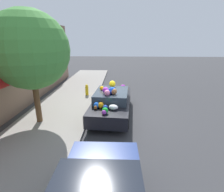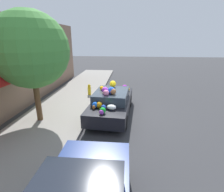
# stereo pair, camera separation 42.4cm
# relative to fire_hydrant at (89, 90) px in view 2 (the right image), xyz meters

# --- Properties ---
(ground_plane) EXTENTS (60.00, 60.00, 0.00)m
(ground_plane) POSITION_rel_fire_hydrant_xyz_m (-2.67, -1.79, -0.48)
(ground_plane) COLOR #38383A
(sidewalk_curb) EXTENTS (24.00, 3.20, 0.14)m
(sidewalk_curb) POSITION_rel_fire_hydrant_xyz_m (-2.67, 0.91, -0.41)
(sidewalk_curb) COLOR gray
(sidewalk_curb) RESTS_ON ground
(building_facade) EXTENTS (18.00, 1.20, 4.70)m
(building_facade) POSITION_rel_fire_hydrant_xyz_m (-2.81, 3.13, 1.86)
(building_facade) COLOR #846651
(building_facade) RESTS_ON ground
(street_tree) EXTENTS (3.07, 3.07, 4.57)m
(street_tree) POSITION_rel_fire_hydrant_xyz_m (-3.82, 1.41, 2.68)
(street_tree) COLOR brown
(street_tree) RESTS_ON sidewalk_curb
(fire_hydrant) EXTENTS (0.20, 0.20, 0.70)m
(fire_hydrant) POSITION_rel_fire_hydrant_xyz_m (0.00, 0.00, 0.00)
(fire_hydrant) COLOR gold
(fire_hydrant) RESTS_ON sidewalk_curb
(art_car) EXTENTS (4.42, 2.00, 1.59)m
(art_car) POSITION_rel_fire_hydrant_xyz_m (-2.72, -1.73, 0.21)
(art_car) COLOR black
(art_car) RESTS_ON ground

